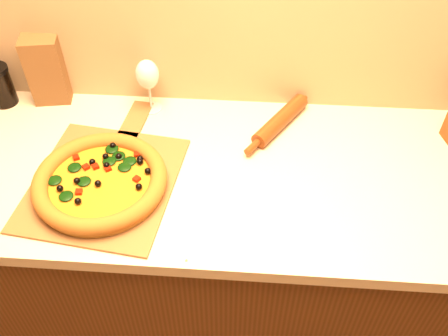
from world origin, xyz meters
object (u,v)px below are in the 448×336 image
pizza (100,182)px  rolling_pin (280,120)px  dark_jar (0,85)px  wine_glass (147,76)px  pizza_peel (106,179)px

pizza → rolling_pin: 0.58m
pizza → dark_jar: (-0.41, 0.36, 0.04)m
pizza → rolling_pin: size_ratio=1.16×
wine_glass → rolling_pin: bearing=-8.0°
pizza_peel → wine_glass: 0.36m
pizza → rolling_pin: bearing=31.5°
pizza → rolling_pin: pizza is taller
wine_glass → pizza_peel: bearing=-102.8°
wine_glass → pizza: bearing=-101.9°
wine_glass → dark_jar: 0.50m
pizza_peel → wine_glass: wine_glass is taller
pizza_peel → rolling_pin: 0.56m
pizza_peel → dark_jar: dark_jar is taller
rolling_pin → pizza: bearing=-148.5°
pizza → dark_jar: bearing=138.8°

